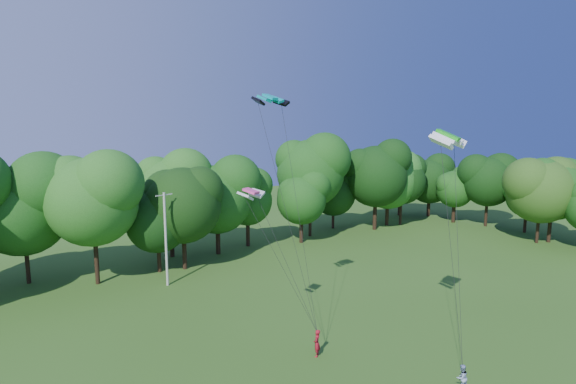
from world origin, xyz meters
TOP-DOWN VIEW (x-y plane):
  - utility_pole at (-2.15, 29.99)m, footprint 1.75×0.44m
  - kite_flyer_left at (0.39, 11.54)m, footprint 0.78×0.76m
  - kite_flyer_right at (4.44, 3.66)m, footprint 0.86×0.74m
  - kite_teal at (-0.56, 15.34)m, footprint 2.56×1.31m
  - kite_green at (5.79, 6.22)m, footprint 3.36×2.17m
  - kite_pink at (-2.33, 15.01)m, footprint 2.18×1.66m
  - tree_back_center at (1.22, 33.52)m, footprint 8.65×8.65m
  - tree_back_east at (34.24, 34.32)m, footprint 9.29×9.29m
  - tree_flank_east at (41.41, 15.80)m, footprint 8.95×8.95m

SIDE VIEW (x-z plane):
  - kite_flyer_right at x=4.44m, z-range 0.00..1.53m
  - kite_flyer_left at x=0.39m, z-range 0.00..1.80m
  - utility_pole at x=-2.15m, z-range 0.11..8.96m
  - tree_back_center at x=1.22m, z-range 1.57..14.15m
  - tree_flank_east at x=41.41m, z-range 1.62..14.64m
  - tree_back_east at x=34.24m, z-range 1.68..15.19m
  - kite_pink at x=-2.33m, z-range 10.59..10.95m
  - kite_green at x=5.79m, z-range 14.03..14.76m
  - kite_teal at x=-0.56m, z-range 16.55..17.03m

